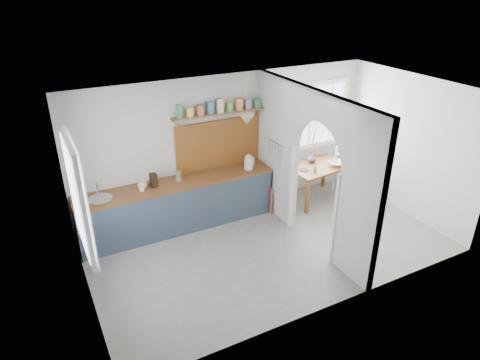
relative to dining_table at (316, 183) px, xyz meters
name	(u,v)px	position (x,y,z in m)	size (l,w,h in m)	color
floor	(271,247)	(-1.69, -1.04, -0.37)	(5.80, 3.20, 0.01)	#9B9588
ceiling	(276,94)	(-1.69, -1.04, 2.23)	(5.80, 3.20, 0.01)	silver
walls	(273,177)	(-1.69, -1.04, 0.93)	(5.81, 3.21, 2.60)	silver
partition	(309,159)	(-0.99, -0.99, 1.08)	(0.12, 3.20, 2.60)	silver
kitchen_window	(76,197)	(-4.56, -1.04, 1.28)	(0.10, 1.16, 1.50)	white
nook_window	(310,116)	(0.11, 0.52, 1.23)	(1.76, 0.10, 1.30)	white
counter	(178,204)	(-2.82, 0.28, 0.09)	(3.50, 0.60, 0.90)	brown
sink	(100,199)	(-4.12, 0.26, 0.52)	(0.40, 0.40, 0.02)	#B3B6BC
backsplash	(218,144)	(-1.89, 0.53, 0.98)	(1.65, 0.03, 0.90)	#985221
shelf	(220,110)	(-1.89, 0.45, 1.64)	(1.75, 0.20, 0.21)	#8F674A
pendant_lamp	(247,120)	(-1.54, 0.11, 1.51)	(0.26, 0.26, 0.16)	#F0E1C2
utensil_rail	(276,143)	(-1.08, -0.14, 1.08)	(0.02, 0.02, 0.50)	#B3B6BC
dining_table	(316,183)	(0.00, 0.00, 0.00)	(1.18, 0.79, 0.74)	brown
chair_left	(277,185)	(-0.89, 0.08, 0.11)	(0.44, 0.44, 0.96)	white
chair_right	(349,169)	(0.80, -0.03, 0.13)	(0.46, 0.46, 1.01)	white
kettle	(249,162)	(-1.45, 0.19, 0.66)	(0.22, 0.18, 0.27)	silver
mug_a	(142,188)	(-3.44, 0.22, 0.59)	(0.12, 0.12, 0.12)	white
mug_b	(143,186)	(-3.41, 0.28, 0.58)	(0.14, 0.14, 0.11)	white
knife_block	(154,180)	(-3.21, 0.30, 0.64)	(0.10, 0.14, 0.23)	black
jar	(179,176)	(-2.77, 0.30, 0.61)	(0.10, 0.10, 0.16)	#897C51
towel_magenta	(271,200)	(-1.11, -0.08, -0.09)	(0.02, 0.03, 0.54)	#B61640
towel_orange	(271,202)	(-1.11, -0.10, -0.12)	(0.02, 0.03, 0.53)	#C5682B
bowl	(336,164)	(0.33, -0.14, 0.40)	(0.29, 0.29, 0.07)	beige
table_cup	(315,169)	(-0.21, -0.20, 0.41)	(0.09, 0.09, 0.09)	#529D5F
plate	(304,170)	(-0.36, -0.06, 0.38)	(0.17, 0.17, 0.01)	black
vase	(312,158)	(0.00, 0.20, 0.46)	(0.17, 0.17, 0.18)	#56355B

